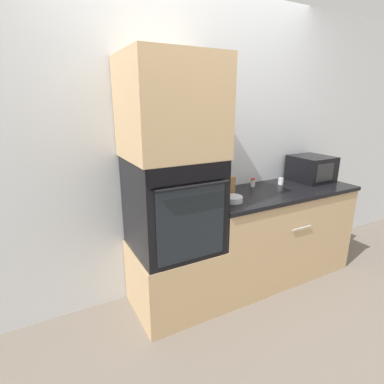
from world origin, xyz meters
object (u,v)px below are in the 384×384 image
Objects in this scene: microwave at (311,169)px; condiment_jar_near at (281,181)px; condiment_jar_mid at (253,182)px; wall_oven at (173,204)px; knife_block at (225,185)px; bowl at (232,199)px.

microwave is 0.38m from condiment_jar_near.
microwave is 0.67m from condiment_jar_mid.
knife_block is at bearing 9.41° from wall_oven.
bowl is at bearing -10.31° from wall_oven.
wall_oven is 1.91× the size of microwave.
knife_block is 1.29× the size of bowl.
microwave reaches higher than condiment_jar_mid.
microwave reaches higher than condiment_jar_near.
condiment_jar_near is 0.76× the size of condiment_jar_mid.
condiment_jar_mid is at bearing 170.95° from microwave.
knife_block is 0.69m from condiment_jar_near.
wall_oven is at bearing -170.59° from knife_block.
condiment_jar_near is at bearing 16.05° from bowl.
bowl is at bearing -104.22° from knife_block.
wall_oven is 0.94m from condiment_jar_mid.
wall_oven is 1.59m from microwave.
condiment_jar_near is (-0.37, 0.04, -0.10)m from microwave.
wall_oven is 0.54m from knife_block.
condiment_jar_mid is (-0.29, 0.07, 0.01)m from condiment_jar_near.
condiment_jar_near is (0.73, 0.21, 0.01)m from bowl.
microwave is at bearing 8.99° from bowl.
microwave is (1.58, 0.09, 0.10)m from wall_oven.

